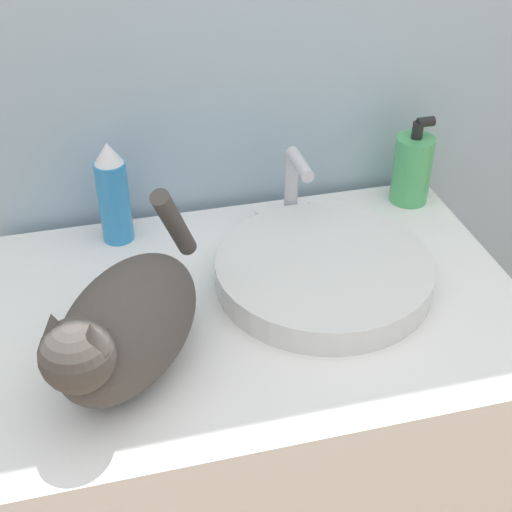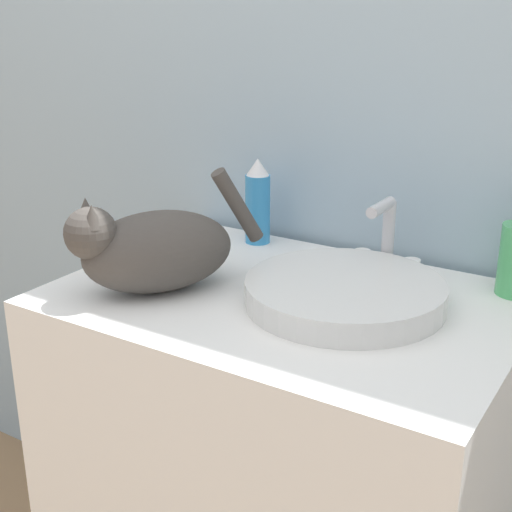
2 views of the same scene
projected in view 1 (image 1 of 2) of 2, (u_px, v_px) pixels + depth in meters
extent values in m
cube|color=#9EB7C6|center=(213.00, 16.00, 1.17)|extent=(6.00, 0.05, 2.50)
cube|color=white|center=(261.00, 483.00, 1.37)|extent=(0.81, 0.57, 0.91)
cylinder|color=silver|center=(324.00, 271.00, 1.13)|extent=(0.34, 0.34, 0.04)
cylinder|color=silver|center=(291.00, 188.00, 1.25)|extent=(0.02, 0.02, 0.14)
cylinder|color=silver|center=(300.00, 164.00, 1.18)|extent=(0.02, 0.09, 0.02)
cylinder|color=white|center=(263.00, 217.00, 1.27)|extent=(0.03, 0.03, 0.03)
cylinder|color=white|center=(317.00, 209.00, 1.29)|extent=(0.03, 0.03, 0.03)
ellipsoid|color=#47423D|center=(129.00, 325.00, 0.95)|extent=(0.28, 0.31, 0.15)
sphere|color=#47423D|center=(78.00, 355.00, 0.83)|extent=(0.13, 0.13, 0.09)
cone|color=#47423D|center=(54.00, 327.00, 0.82)|extent=(0.05, 0.05, 0.04)
cone|color=#47423D|center=(92.00, 337.00, 0.80)|extent=(0.05, 0.05, 0.04)
cylinder|color=#47423D|center=(175.00, 224.00, 1.03)|extent=(0.08, 0.10, 0.15)
cylinder|color=#4CB266|center=(412.00, 170.00, 1.32)|extent=(0.07, 0.07, 0.13)
cylinder|color=black|center=(418.00, 130.00, 1.27)|extent=(0.02, 0.02, 0.03)
cylinder|color=black|center=(426.00, 122.00, 1.26)|extent=(0.03, 0.02, 0.02)
cylinder|color=#338CCC|center=(114.00, 202.00, 1.21)|extent=(0.05, 0.05, 0.15)
cone|color=white|center=(108.00, 153.00, 1.15)|extent=(0.05, 0.05, 0.04)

